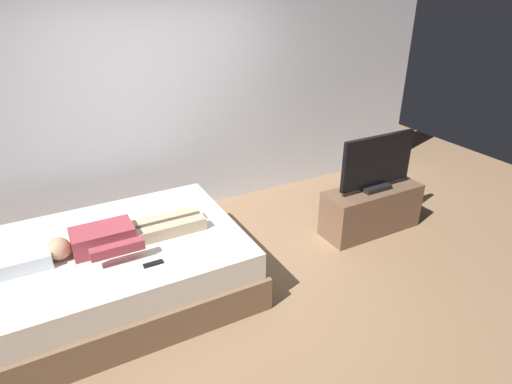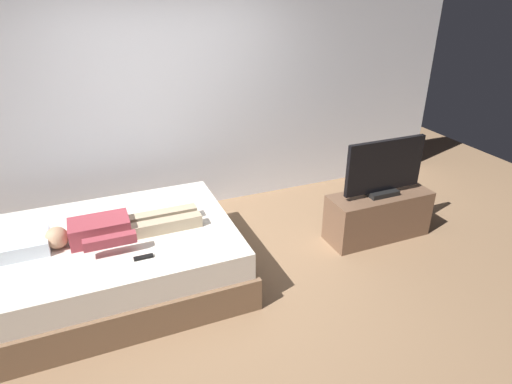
# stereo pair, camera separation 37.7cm
# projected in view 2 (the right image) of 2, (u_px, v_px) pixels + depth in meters

# --- Properties ---
(ground_plane) EXTENTS (10.00, 10.00, 0.00)m
(ground_plane) POSITION_uv_depth(u_px,v_px,m) (221.00, 290.00, 3.86)
(ground_plane) COLOR #8C6B4C
(back_wall) EXTENTS (6.40, 0.10, 2.80)m
(back_wall) POSITION_uv_depth(u_px,v_px,m) (202.00, 89.00, 4.81)
(back_wall) COLOR silver
(back_wall) RESTS_ON ground
(bed) EXTENTS (2.10, 1.58, 0.54)m
(bed) POSITION_uv_depth(u_px,v_px,m) (118.00, 260.00, 3.82)
(bed) COLOR brown
(bed) RESTS_ON ground
(pillow) EXTENTS (0.48, 0.34, 0.12)m
(pillow) POSITION_uv_depth(u_px,v_px,m) (17.00, 246.00, 3.42)
(pillow) COLOR white
(pillow) RESTS_ON bed
(person) EXTENTS (1.26, 0.46, 0.18)m
(person) POSITION_uv_depth(u_px,v_px,m) (116.00, 228.00, 3.62)
(person) COLOR #993842
(person) RESTS_ON bed
(remote) EXTENTS (0.15, 0.04, 0.02)m
(remote) POSITION_uv_depth(u_px,v_px,m) (144.00, 257.00, 3.37)
(remote) COLOR black
(remote) RESTS_ON bed
(tv_stand) EXTENTS (1.10, 0.40, 0.50)m
(tv_stand) POSITION_uv_depth(u_px,v_px,m) (378.00, 215.00, 4.58)
(tv_stand) COLOR brown
(tv_stand) RESTS_ON ground
(tv) EXTENTS (0.88, 0.20, 0.59)m
(tv) POSITION_uv_depth(u_px,v_px,m) (384.00, 169.00, 4.34)
(tv) COLOR black
(tv) RESTS_ON tv_stand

